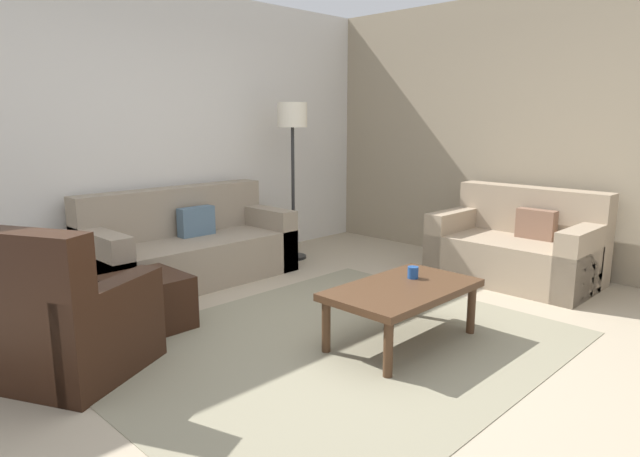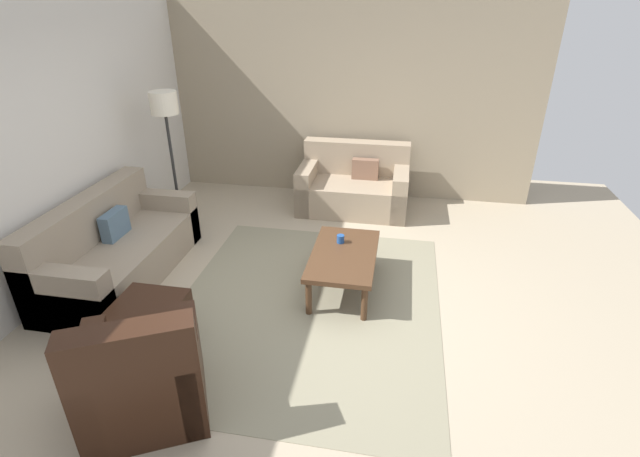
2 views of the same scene
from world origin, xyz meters
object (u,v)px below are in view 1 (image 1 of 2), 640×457
(couch_main, at_px, (187,249))
(ottoman, at_px, (145,302))
(coffee_table, at_px, (403,293))
(cup, at_px, (413,272))
(armchair_leather, at_px, (61,329))
(couch_loveseat, at_px, (519,249))
(lamp_standing, at_px, (292,131))

(couch_main, bearing_deg, ottoman, -135.81)
(couch_main, bearing_deg, coffee_table, -85.14)
(ottoman, bearing_deg, cup, -47.48)
(armchair_leather, height_order, ottoman, armchair_leather)
(armchair_leather, bearing_deg, ottoman, 26.78)
(couch_loveseat, relative_size, armchair_leather, 1.37)
(couch_loveseat, relative_size, lamp_standing, 0.86)
(armchair_leather, height_order, lamp_standing, lamp_standing)
(cup, bearing_deg, ottoman, 132.52)
(couch_loveseat, relative_size, ottoman, 2.63)
(lamp_standing, bearing_deg, couch_main, 174.41)
(ottoman, distance_m, cup, 1.99)
(couch_main, height_order, armchair_leather, armchair_leather)
(lamp_standing, bearing_deg, cup, -111.43)
(cup, bearing_deg, couch_loveseat, 2.05)
(cup, relative_size, lamp_standing, 0.05)
(ottoman, bearing_deg, couch_loveseat, -23.44)
(cup, height_order, lamp_standing, lamp_standing)
(couch_loveseat, bearing_deg, armchair_leather, 165.57)
(ottoman, height_order, cup, cup)
(couch_loveseat, xyz_separation_m, ottoman, (-3.20, 1.39, -0.10))
(cup, xyz_separation_m, lamp_standing, (0.87, 2.22, 0.96))
(armchair_leather, distance_m, lamp_standing, 3.34)
(couch_main, xyz_separation_m, ottoman, (-0.92, -0.89, -0.10))
(ottoman, xyz_separation_m, lamp_standing, (2.20, 0.77, 1.21))
(armchair_leather, bearing_deg, lamp_standing, 21.19)
(couch_loveseat, xyz_separation_m, armchair_leather, (-3.94, 1.01, 0.01))
(coffee_table, height_order, cup, cup)
(couch_main, xyz_separation_m, coffee_table, (0.20, -2.41, 0.06))
(armchair_leather, xyz_separation_m, cup, (2.07, -1.08, 0.15))
(couch_main, bearing_deg, lamp_standing, -5.59)
(armchair_leather, distance_m, cup, 2.34)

